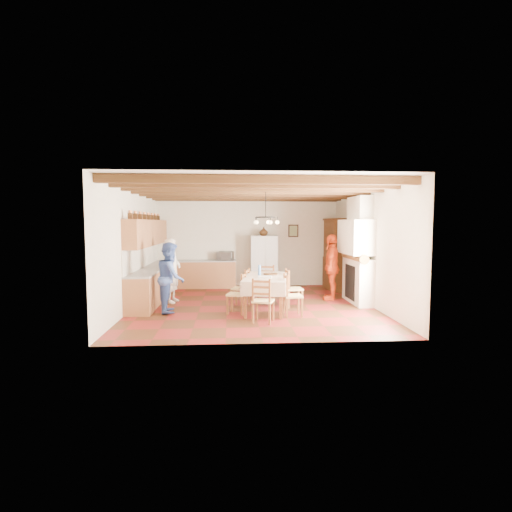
# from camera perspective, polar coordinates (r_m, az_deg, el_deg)

# --- Properties ---
(floor) EXTENTS (6.00, 6.50, 0.02)m
(floor) POSITION_cam_1_polar(r_m,az_deg,el_deg) (10.33, -0.45, -7.12)
(floor) COLOR #482512
(floor) RESTS_ON ground
(ceiling) EXTENTS (6.00, 6.50, 0.02)m
(ceiling) POSITION_cam_1_polar(r_m,az_deg,el_deg) (10.15, -0.46, 9.81)
(ceiling) COLOR white
(ceiling) RESTS_ON ground
(wall_back) EXTENTS (6.00, 0.02, 3.00)m
(wall_back) POSITION_cam_1_polar(r_m,az_deg,el_deg) (13.38, -1.26, 2.11)
(wall_back) COLOR beige
(wall_back) RESTS_ON ground
(wall_front) EXTENTS (6.00, 0.02, 3.00)m
(wall_front) POSITION_cam_1_polar(r_m,az_deg,el_deg) (6.88, 1.10, -0.38)
(wall_front) COLOR beige
(wall_front) RESTS_ON ground
(wall_left) EXTENTS (0.02, 6.50, 3.00)m
(wall_left) POSITION_cam_1_polar(r_m,az_deg,el_deg) (10.40, -17.25, 1.14)
(wall_left) COLOR beige
(wall_left) RESTS_ON ground
(wall_right) EXTENTS (0.02, 6.50, 3.00)m
(wall_right) POSITION_cam_1_polar(r_m,az_deg,el_deg) (10.73, 15.82, 1.28)
(wall_right) COLOR beige
(wall_right) RESTS_ON ground
(ceiling_beams) EXTENTS (6.00, 6.30, 0.16)m
(ceiling_beams) POSITION_cam_1_polar(r_m,az_deg,el_deg) (10.14, -0.46, 9.24)
(ceiling_beams) COLOR #381B10
(ceiling_beams) RESTS_ON ground
(lower_cabinets_left) EXTENTS (0.60, 4.30, 0.86)m
(lower_cabinets_left) POSITION_cam_1_polar(r_m,az_deg,el_deg) (11.47, -14.39, -3.85)
(lower_cabinets_left) COLOR brown
(lower_cabinets_left) RESTS_ON ground
(lower_cabinets_back) EXTENTS (2.30, 0.60, 0.86)m
(lower_cabinets_back) POSITION_cam_1_polar(r_m,az_deg,el_deg) (13.19, -7.94, -2.64)
(lower_cabinets_back) COLOR brown
(lower_cabinets_back) RESTS_ON ground
(countertop_left) EXTENTS (0.62, 4.30, 0.04)m
(countertop_left) POSITION_cam_1_polar(r_m,az_deg,el_deg) (11.41, -14.44, -1.62)
(countertop_left) COLOR slate
(countertop_left) RESTS_ON lower_cabinets_left
(countertop_back) EXTENTS (2.34, 0.62, 0.04)m
(countertop_back) POSITION_cam_1_polar(r_m,az_deg,el_deg) (13.14, -7.96, -0.69)
(countertop_back) COLOR slate
(countertop_back) RESTS_ON lower_cabinets_back
(backsplash_left) EXTENTS (0.03, 4.30, 0.60)m
(backsplash_left) POSITION_cam_1_polar(r_m,az_deg,el_deg) (11.44, -15.87, -0.02)
(backsplash_left) COLOR silver
(backsplash_left) RESTS_ON ground
(backsplash_back) EXTENTS (2.30, 0.03, 0.60)m
(backsplash_back) POSITION_cam_1_polar(r_m,az_deg,el_deg) (13.39, -7.89, 0.79)
(backsplash_back) COLOR silver
(backsplash_back) RESTS_ON ground
(upper_cabinets) EXTENTS (0.35, 4.20, 0.70)m
(upper_cabinets) POSITION_cam_1_polar(r_m,az_deg,el_deg) (11.37, -15.16, 3.25)
(upper_cabinets) COLOR brown
(upper_cabinets) RESTS_ON ground
(fireplace) EXTENTS (0.56, 1.60, 2.80)m
(fireplace) POSITION_cam_1_polar(r_m,az_deg,el_deg) (10.83, 14.00, 0.82)
(fireplace) COLOR beige
(fireplace) RESTS_ON ground
(wall_picture) EXTENTS (0.34, 0.03, 0.42)m
(wall_picture) POSITION_cam_1_polar(r_m,az_deg,el_deg) (13.49, 5.35, 3.60)
(wall_picture) COLOR black
(wall_picture) RESTS_ON ground
(refrigerator) EXTENTS (0.93, 0.80, 1.70)m
(refrigerator) POSITION_cam_1_polar(r_m,az_deg,el_deg) (13.00, 1.26, -0.84)
(refrigerator) COLOR silver
(refrigerator) RESTS_ON floor
(hutch) EXTENTS (0.55, 1.25, 2.26)m
(hutch) POSITION_cam_1_polar(r_m,az_deg,el_deg) (12.86, 11.27, 0.25)
(hutch) COLOR #36180D
(hutch) RESTS_ON floor
(dining_table) EXTENTS (1.26, 2.04, 0.84)m
(dining_table) POSITION_cam_1_polar(r_m,az_deg,el_deg) (9.61, 1.37, -3.41)
(dining_table) COLOR beige
(dining_table) RESTS_ON floor
(chandelier) EXTENTS (0.47, 0.47, 0.03)m
(chandelier) POSITION_cam_1_polar(r_m,az_deg,el_deg) (9.52, 1.39, 5.56)
(chandelier) COLOR black
(chandelier) RESTS_ON ground
(chair_left_near) EXTENTS (0.50, 0.51, 0.96)m
(chair_left_near) POSITION_cam_1_polar(r_m,az_deg,el_deg) (9.33, -2.80, -5.35)
(chair_left_near) COLOR brown
(chair_left_near) RESTS_ON floor
(chair_left_far) EXTENTS (0.51, 0.52, 0.96)m
(chair_left_far) POSITION_cam_1_polar(r_m,az_deg,el_deg) (10.13, -2.20, -4.54)
(chair_left_far) COLOR brown
(chair_left_far) RESTS_ON floor
(chair_right_near) EXTENTS (0.42, 0.44, 0.96)m
(chair_right_near) POSITION_cam_1_polar(r_m,az_deg,el_deg) (9.15, 5.30, -5.57)
(chair_right_near) COLOR brown
(chair_right_near) RESTS_ON floor
(chair_right_far) EXTENTS (0.43, 0.45, 0.96)m
(chair_right_far) POSITION_cam_1_polar(r_m,az_deg,el_deg) (10.11, 5.43, -4.58)
(chair_right_far) COLOR brown
(chair_right_far) RESTS_ON floor
(chair_end_near) EXTENTS (0.52, 0.51, 0.96)m
(chair_end_near) POSITION_cam_1_polar(r_m,az_deg,el_deg) (8.53, 1.03, -6.30)
(chair_end_near) COLOR brown
(chair_end_near) RESTS_ON floor
(chair_end_far) EXTENTS (0.51, 0.50, 0.96)m
(chair_end_far) POSITION_cam_1_polar(r_m,az_deg,el_deg) (10.90, 1.43, -3.88)
(chair_end_far) COLOR brown
(chair_end_far) RESTS_ON floor
(person_man) EXTENTS (0.50, 0.68, 1.71)m
(person_man) POSITION_cam_1_polar(r_m,az_deg,el_deg) (10.85, -11.82, -2.04)
(person_man) COLOR white
(person_man) RESTS_ON floor
(person_woman_blue) EXTENTS (0.71, 0.87, 1.66)m
(person_woman_blue) POSITION_cam_1_polar(r_m,az_deg,el_deg) (9.67, -12.09, -2.99)
(person_woman_blue) COLOR #3D58A0
(person_woman_blue) RESTS_ON floor
(person_woman_red) EXTENTS (0.79, 1.15, 1.81)m
(person_woman_red) POSITION_cam_1_polar(r_m,az_deg,el_deg) (11.17, 10.75, -1.56)
(person_woman_red) COLOR #BB3310
(person_woman_red) RESTS_ON floor
(microwave) EXTENTS (0.57, 0.45, 0.28)m
(microwave) POSITION_cam_1_polar(r_m,az_deg,el_deg) (13.09, -4.42, 0.02)
(microwave) COLOR silver
(microwave) RESTS_ON countertop_back
(fridge_vase) EXTENTS (0.31, 0.31, 0.29)m
(fridge_vase) POSITION_cam_1_polar(r_m,az_deg,el_deg) (12.94, 1.10, 3.54)
(fridge_vase) COLOR #36180D
(fridge_vase) RESTS_ON refrigerator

